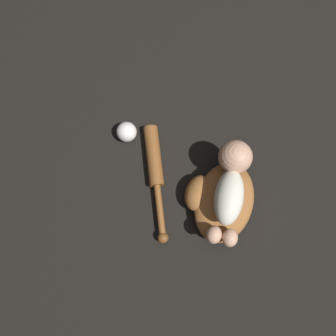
{
  "coord_description": "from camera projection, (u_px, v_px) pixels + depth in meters",
  "views": [
    {
      "loc": [
        -0.22,
        0.21,
        1.17
      ],
      "look_at": [
        0.08,
        0.21,
        0.07
      ],
      "focal_mm": 35.0,
      "sensor_mm": 36.0,
      "label": 1
    }
  ],
  "objects": [
    {
      "name": "ground_plane",
      "position": [
        225.0,
        193.0,
        1.19
      ],
      "size": [
        6.0,
        6.0,
        0.0
      ],
      "primitive_type": "plane",
      "color": "black"
    },
    {
      "name": "baseball_glove",
      "position": [
        220.0,
        200.0,
        1.14
      ],
      "size": [
        0.34,
        0.3,
        0.09
      ],
      "color": "#935B2D",
      "rests_on": "ground"
    },
    {
      "name": "baby_figure",
      "position": [
        231.0,
        183.0,
        1.06
      ],
      "size": [
        0.35,
        0.16,
        0.11
      ],
      "color": "silver",
      "rests_on": "baseball_glove"
    },
    {
      "name": "baseball_bat",
      "position": [
        155.0,
        168.0,
        1.19
      ],
      "size": [
        0.43,
        0.09,
        0.05
      ],
      "color": "brown",
      "rests_on": "ground"
    },
    {
      "name": "baseball",
      "position": [
        127.0,
        132.0,
        1.21
      ],
      "size": [
        0.08,
        0.08,
        0.08
      ],
      "color": "white",
      "rests_on": "ground"
    }
  ]
}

